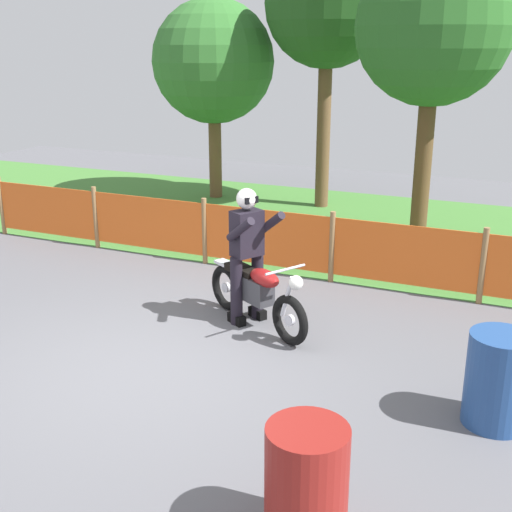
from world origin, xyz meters
name	(u,v)px	position (x,y,z in m)	size (l,w,h in m)	color
ground	(144,367)	(0.00, 0.00, -0.01)	(24.00, 24.00, 0.02)	#5B5B60
grass_verge	(326,225)	(0.00, 6.29, 0.01)	(24.00, 5.88, 0.01)	#427A33
barrier_fence	(266,238)	(0.00, 3.35, 0.54)	(10.43, 0.08, 1.05)	olive
tree_leftmost	(213,62)	(-3.02, 7.58, 2.92)	(2.61, 2.61, 4.25)	brown
tree_near_left	(327,6)	(-0.56, 7.69, 4.01)	(2.47, 2.47, 5.28)	brown
tree_near_right	(434,29)	(1.85, 5.62, 3.53)	(2.45, 2.45, 4.78)	brown
motorcycle_lead	(257,292)	(0.68, 1.48, 0.44)	(1.70, 1.04, 0.90)	black
rider_lead	(248,251)	(0.52, 1.57, 0.92)	(0.72, 0.71, 1.69)	black
oil_drum	(306,485)	(2.45, -1.70, 0.44)	(0.58, 0.58, 0.88)	maroon
spare_drum	(498,380)	(3.54, 0.37, 0.44)	(0.58, 0.58, 0.88)	navy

